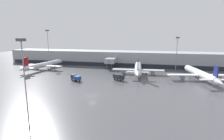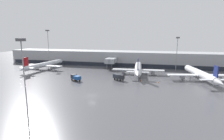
% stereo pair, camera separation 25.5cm
% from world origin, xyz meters
% --- Properties ---
extents(ground_plane, '(320.00, 320.00, 0.00)m').
position_xyz_m(ground_plane, '(0.00, 0.00, 0.00)').
color(ground_plane, '#4C4C51').
extents(terminal_building, '(160.00, 26.32, 9.00)m').
position_xyz_m(terminal_building, '(-0.04, 61.90, 4.50)').
color(terminal_building, '#9EA0A5').
rests_on(terminal_building, ground_plane).
extents(parked_jet_0, '(22.26, 35.90, 8.39)m').
position_xyz_m(parked_jet_0, '(-41.74, 35.21, 2.78)').
color(parked_jet_0, silver).
rests_on(parked_jet_0, ground_plane).
extents(parked_jet_1, '(25.44, 32.84, 9.16)m').
position_xyz_m(parked_jet_1, '(11.07, 35.31, 2.77)').
color(parked_jet_1, silver).
rests_on(parked_jet_1, ground_plane).
extents(parked_jet_2, '(27.38, 34.54, 8.28)m').
position_xyz_m(parked_jet_2, '(38.05, 29.64, 2.74)').
color(parked_jet_2, silver).
rests_on(parked_jet_2, ground_plane).
extents(service_truck_0, '(5.39, 4.08, 2.55)m').
position_xyz_m(service_truck_0, '(4.17, 21.54, 1.57)').
color(service_truck_0, '#2D333D').
rests_on(service_truck_0, ground_plane).
extents(service_truck_1, '(5.33, 4.36, 2.44)m').
position_xyz_m(service_truck_1, '(-13.39, 16.40, 1.46)').
color(service_truck_1, '#19478C').
rests_on(service_truck_1, ground_plane).
extents(traffic_cone_0, '(0.40, 0.40, 0.72)m').
position_xyz_m(traffic_cone_0, '(20.70, 20.91, 0.36)').
color(traffic_cone_0, orange).
rests_on(traffic_cone_0, ground_plane).
extents(traffic_cone_1, '(0.37, 0.37, 0.62)m').
position_xyz_m(traffic_cone_1, '(1.71, 31.87, 0.31)').
color(traffic_cone_1, orange).
rests_on(traffic_cone_1, ground_plane).
extents(traffic_cone_2, '(0.38, 0.38, 0.70)m').
position_xyz_m(traffic_cone_2, '(13.67, 22.36, 0.35)').
color(traffic_cone_2, orange).
rests_on(traffic_cone_2, ground_plane).
extents(traffic_cone_3, '(0.48, 0.48, 0.79)m').
position_xyz_m(traffic_cone_3, '(-14.26, 16.60, 0.40)').
color(traffic_cone_3, orange).
rests_on(traffic_cone_3, ground_plane).
extents(apron_light_mast_0, '(1.80, 1.80, 18.23)m').
position_xyz_m(apron_light_mast_0, '(30.39, 51.03, 14.39)').
color(apron_light_mast_0, gray).
rests_on(apron_light_mast_0, ground_plane).
extents(apron_light_mast_1, '(1.80, 1.80, 22.61)m').
position_xyz_m(apron_light_mast_1, '(-48.52, 50.79, 17.34)').
color(apron_light_mast_1, gray).
rests_on(apron_light_mast_1, ground_plane).
extents(apron_light_mast_2, '(1.80, 1.80, 18.04)m').
position_xyz_m(apron_light_mast_2, '(-15.91, -10.18, 14.26)').
color(apron_light_mast_2, gray).
rests_on(apron_light_mast_2, ground_plane).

